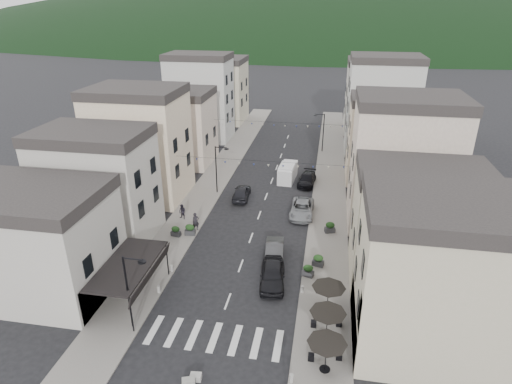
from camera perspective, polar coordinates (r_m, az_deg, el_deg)
ground at (r=30.50m, az=-6.59°, el=-21.22°), size 700.00×700.00×0.00m
sidewalk_left at (r=58.43m, az=-5.04°, el=2.42°), size 4.00×76.00×0.12m
sidewalk_right at (r=56.63m, az=9.81°, el=1.42°), size 4.00×76.00×0.12m
hill_backdrop at (r=321.16m, az=9.25°, el=20.04°), size 640.00×360.00×70.00m
boutique_building at (r=38.14m, az=-27.78°, el=-6.43°), size 12.00×8.00×8.00m
bistro_building at (r=30.47m, az=23.06°, el=-11.14°), size 10.00×8.00×10.00m
boutique_awning at (r=34.43m, az=-16.31°, el=-9.47°), size 3.77×7.50×3.28m
buildings_row_left at (r=63.83m, az=-10.10°, el=9.75°), size 10.20×54.16×14.00m
buildings_row_right at (r=59.47m, az=17.12°, el=8.19°), size 10.20×54.16×14.50m
cafe_terrace at (r=30.15m, az=9.54°, el=-15.98°), size 2.50×8.10×2.53m
streetlamp_left_near at (r=31.35m, az=-16.38°, el=-11.86°), size 1.70×0.56×6.00m
streetlamp_left_far at (r=51.30m, az=-5.06°, el=3.63°), size 1.70×0.56×6.00m
streetlamp_right_far at (r=66.82m, az=8.75°, el=8.34°), size 1.70×0.56×6.00m
bollards at (r=34.15m, az=-4.01°, el=-14.30°), size 11.66×10.26×0.60m
bunting_near at (r=45.79m, az=0.67°, el=3.76°), size 19.00×0.28×0.62m
bunting_far at (r=60.90m, az=3.14°, el=8.94°), size 19.00×0.28×0.62m
parked_car_a at (r=36.15m, az=2.22°, el=-10.94°), size 2.51×5.16×1.70m
parked_car_b at (r=39.27m, az=2.47°, el=-7.96°), size 2.04×4.73×1.51m
parked_car_c at (r=47.18m, az=6.14°, el=-2.24°), size 2.53×5.41×1.50m
parked_car_d at (r=55.13m, az=6.82°, el=1.68°), size 2.38×4.92×1.38m
parked_car_e at (r=50.81m, az=-1.94°, el=-0.07°), size 2.04×4.63×1.55m
delivery_van at (r=56.13m, az=4.23°, el=2.68°), size 2.24×4.89×2.28m
pedestrian_a at (r=44.01m, az=-8.04°, el=-3.93°), size 0.83×0.77×1.91m
pedestrian_b at (r=46.50m, az=-9.79°, el=-2.60°), size 0.97×0.86×1.67m
concrete_block_a at (r=28.97m, az=-8.98°, el=-23.80°), size 0.92×0.73×0.50m
concrete_block_c at (r=29.26m, az=-8.03°, el=-23.23°), size 0.74×0.56×0.40m
planter_la at (r=43.49m, az=-10.66°, el=-5.15°), size 1.03×0.69×1.06m
planter_lb at (r=43.42m, az=-8.81°, el=-4.98°), size 1.11×0.71×1.16m
planter_ra at (r=37.21m, az=6.96°, el=-10.36°), size 1.09×0.83×1.09m
planter_rb at (r=38.61m, az=8.28°, el=-9.01°), size 1.10×0.77×1.11m
planter_rc at (r=44.00m, az=9.84°, el=-4.65°), size 1.14×0.81×1.15m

